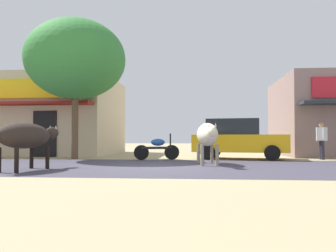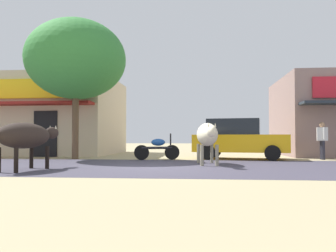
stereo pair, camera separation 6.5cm
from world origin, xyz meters
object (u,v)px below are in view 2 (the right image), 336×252
(parked_motorcycle, at_px, (158,148))
(parked_hatchback_car, at_px, (239,139))
(cow_near_brown, at_px, (26,136))
(pedestrian_by_shop, at_px, (322,138))
(cow_far_dark, at_px, (207,135))
(roadside_tree, at_px, (76,60))

(parked_motorcycle, bearing_deg, parked_hatchback_car, 15.22)
(parked_hatchback_car, bearing_deg, cow_near_brown, -137.87)
(parked_hatchback_car, relative_size, cow_near_brown, 1.59)
(pedestrian_by_shop, bearing_deg, parked_hatchback_car, 177.89)
(cow_far_dark, height_order, pedestrian_by_shop, pedestrian_by_shop)
(cow_near_brown, bearing_deg, cow_far_dark, 27.21)
(parked_motorcycle, distance_m, cow_far_dark, 3.00)
(cow_near_brown, bearing_deg, roadside_tree, 95.19)
(parked_hatchback_car, height_order, parked_motorcycle, parked_hatchback_car)
(cow_near_brown, bearing_deg, pedestrian_by_shop, 30.13)
(roadside_tree, relative_size, pedestrian_by_shop, 3.85)
(roadside_tree, bearing_deg, parked_motorcycle, -2.54)
(roadside_tree, height_order, cow_near_brown, roadside_tree)
(parked_hatchback_car, xyz_separation_m, cow_near_brown, (-6.25, -5.65, 0.08))
(cow_near_brown, relative_size, cow_far_dark, 0.97)
(cow_far_dark, distance_m, pedestrian_by_shop, 5.51)
(roadside_tree, xyz_separation_m, pedestrian_by_shop, (9.98, 0.62, -3.24))
(cow_near_brown, relative_size, pedestrian_by_shop, 1.70)
(roadside_tree, distance_m, parked_hatchback_car, 7.49)
(roadside_tree, bearing_deg, cow_far_dark, -24.04)
(parked_motorcycle, height_order, pedestrian_by_shop, pedestrian_by_shop)
(parked_hatchback_car, relative_size, parked_motorcycle, 2.28)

